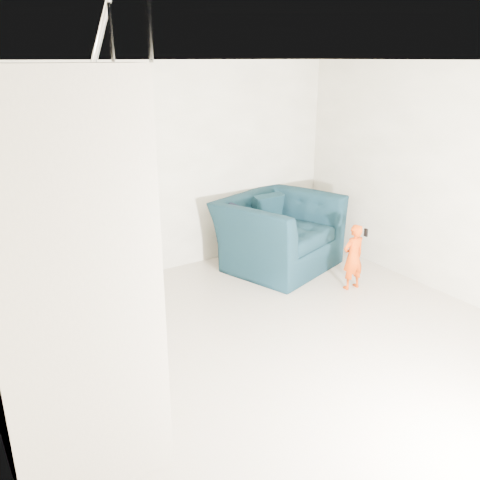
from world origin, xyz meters
The scene contains 11 objects.
floor centered at (0.00, 0.00, 0.00)m, with size 5.50×5.50×0.00m, color tan.
ceiling centered at (0.00, 0.00, 2.70)m, with size 5.50×5.50×0.00m, color silver.
back_wall centered at (0.00, 2.75, 1.35)m, with size 5.00×5.00×0.00m, color #A19A83.
right_wall centered at (2.50, 0.00, 1.35)m, with size 5.50×5.50×0.00m, color #A19A83.
armchair centered at (1.30, 2.03, 0.48)m, with size 1.48×1.29×0.96m, color black.
toddler centered at (1.64, 0.95, 0.42)m, with size 0.30×0.20×0.84m, color #AC2A05.
side_table centered at (2.25, 2.06, 0.26)m, with size 0.39×0.39×0.39m.
staircase centered at (-2.00, 0.55, 0.95)m, with size 1.02×3.03×3.62m.
cushion centered at (1.32, 2.34, 0.73)m, with size 0.46×0.13×0.43m, color black.
throw centered at (0.71, 2.07, 0.60)m, with size 0.06×0.57×0.64m, color black.
phone centered at (1.76, 0.89, 0.73)m, with size 0.02×0.05×0.10m, color black.
Camera 1 is at (-2.65, -3.18, 2.73)m, focal length 38.00 mm.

